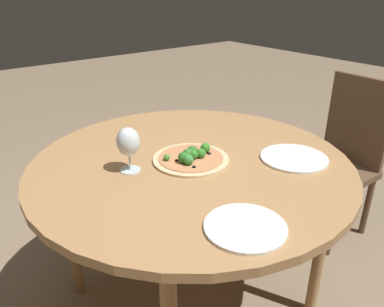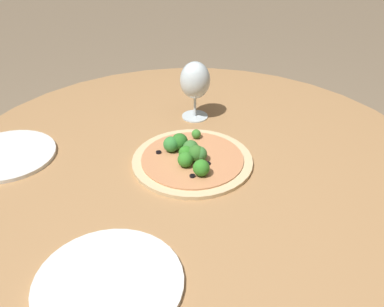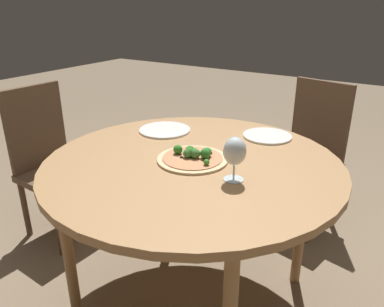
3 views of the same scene
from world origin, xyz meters
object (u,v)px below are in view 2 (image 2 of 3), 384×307
object	(u,v)px
pizza	(191,158)
plate_far	(109,283)
plate_near	(8,155)
wine_glass	(195,81)

from	to	relation	value
pizza	plate_far	bearing A→B (deg)	53.29
plate_far	plate_near	bearing A→B (deg)	-67.53
pizza	wine_glass	size ratio (longest dim) A/B	1.76
wine_glass	plate_far	distance (m)	0.66
plate_near	plate_far	world-z (taller)	same
pizza	plate_far	world-z (taller)	pizza
pizza	plate_far	xyz separation A→B (m)	(0.25, 0.33, -0.01)
pizza	wine_glass	world-z (taller)	wine_glass
plate_near	plate_far	xyz separation A→B (m)	(-0.20, 0.49, 0.00)
plate_near	plate_far	size ratio (longest dim) A/B	0.91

